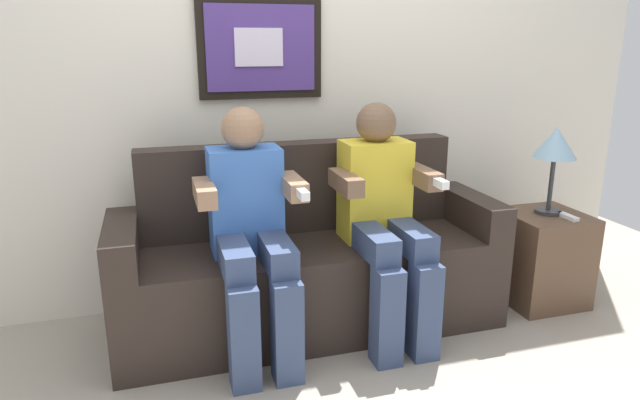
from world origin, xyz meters
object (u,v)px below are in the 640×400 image
couch (310,266)px  side_table_right (542,258)px  person_on_left (251,226)px  spare_remote_on_table (568,217)px  person_on_right (384,214)px  table_lamp (555,147)px

couch → side_table_right: 1.29m
person_on_left → spare_remote_on_table: size_ratio=8.54×
person_on_left → spare_remote_on_table: (1.65, -0.04, -0.10)m
person_on_left → spare_remote_on_table: bearing=-1.3°
side_table_right → person_on_right: bearing=-176.4°
person_on_right → spare_remote_on_table: bearing=-2.1°
couch → spare_remote_on_table: couch is taller
couch → spare_remote_on_table: bearing=-8.7°
person_on_right → table_lamp: (0.98, 0.07, 0.25)m
person_on_left → table_lamp: size_ratio=2.41×
side_table_right → couch: bearing=175.3°
person_on_left → table_lamp: 1.63m
couch → spare_remote_on_table: (1.33, -0.20, 0.20)m
couch → table_lamp: bearing=-4.2°
table_lamp → spare_remote_on_table: 0.37m
person_on_right → spare_remote_on_table: (1.02, -0.04, -0.10)m
spare_remote_on_table → couch: bearing=171.3°
person_on_left → table_lamp: (1.61, 0.07, 0.25)m
couch → spare_remote_on_table: 1.36m
person_on_right → side_table_right: size_ratio=2.22×
side_table_right → table_lamp: bearing=39.0°
person_on_left → spare_remote_on_table: person_on_left is taller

